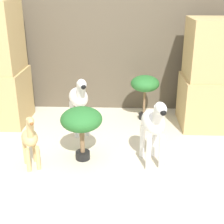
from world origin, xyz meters
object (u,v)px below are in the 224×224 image
object	(u,v)px
potted_palm_back	(145,85)
zebra_left	(79,99)
giraffe_figurine	(30,139)
potted_palm_front	(81,121)
zebra_right	(154,124)

from	to	relation	value
potted_palm_back	zebra_left	bearing A→B (deg)	-150.19
giraffe_figurine	potted_palm_front	xyz separation A→B (m)	(0.45, 0.17, 0.11)
potted_palm_back	zebra_right	bearing A→B (deg)	-89.08
zebra_right	giraffe_figurine	distance (m)	1.13
zebra_right	giraffe_figurine	bearing A→B (deg)	-174.64
potted_palm_front	potted_palm_back	distance (m)	1.21
zebra_left	giraffe_figurine	world-z (taller)	zebra_left
zebra_right	zebra_left	world-z (taller)	same
zebra_left	potted_palm_front	xyz separation A→B (m)	(0.10, -0.58, -0.01)
zebra_right	zebra_left	xyz separation A→B (m)	(-0.77, 0.65, 0.00)
giraffe_figurine	potted_palm_back	size ratio (longest dim) A/B	0.99
giraffe_figurine	potted_palm_back	bearing A→B (deg)	47.19
zebra_left	potted_palm_back	world-z (taller)	zebra_left
giraffe_figurine	potted_palm_front	distance (m)	0.49
zebra_right	giraffe_figurine	world-z (taller)	zebra_right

